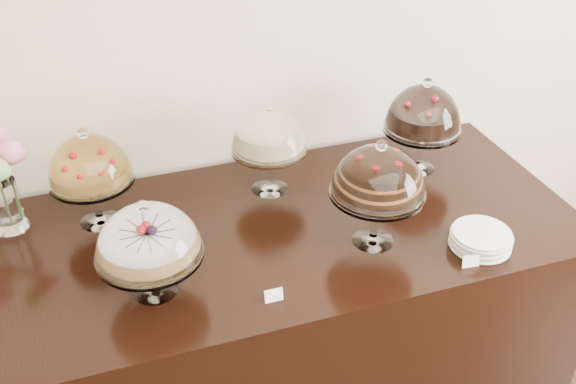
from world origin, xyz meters
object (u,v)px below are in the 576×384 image
object	(u,v)px
cake_stand_cheesecake	(269,135)
plate_stack	(481,239)
cake_stand_fruit_tart	(89,164)
cake_stand_sugar_sponge	(148,237)
cake_stand_choco_layer	(379,176)
cake_stand_dark_choco	(424,112)
display_counter	(284,313)

from	to	relation	value
cake_stand_cheesecake	plate_stack	xyz separation A→B (m)	(0.60, -0.59, -0.21)
cake_stand_fruit_tart	plate_stack	distance (m)	1.41
cake_stand_sugar_sponge	cake_stand_fruit_tart	world-z (taller)	cake_stand_fruit_tart
cake_stand_choco_layer	plate_stack	xyz separation A→B (m)	(0.35, -0.15, -0.25)
cake_stand_sugar_sponge	cake_stand_fruit_tart	xyz separation A→B (m)	(-0.14, 0.45, 0.03)
cake_stand_choco_layer	plate_stack	distance (m)	0.45
cake_stand_choco_layer	cake_stand_cheesecake	size ratio (longest dim) A/B	1.09
cake_stand_choco_layer	cake_stand_dark_choco	bearing A→B (deg)	45.87
cake_stand_fruit_tart	cake_stand_cheesecake	bearing A→B (deg)	0.60
cake_stand_cheesecake	cake_stand_dark_choco	size ratio (longest dim) A/B	0.92
display_counter	cake_stand_sugar_sponge	bearing A→B (deg)	-158.12
display_counter	cake_stand_cheesecake	distance (m)	0.74
cake_stand_sugar_sponge	cake_stand_choco_layer	bearing A→B (deg)	1.03
cake_stand_fruit_tart	plate_stack	bearing A→B (deg)	-24.86
display_counter	cake_stand_cheesecake	xyz separation A→B (m)	(0.02, 0.25, 0.69)
display_counter	cake_stand_choco_layer	bearing A→B (deg)	-34.56
cake_stand_choco_layer	cake_stand_cheesecake	distance (m)	0.51
cake_stand_cheesecake	cake_stand_fruit_tart	bearing A→B (deg)	-179.40
cake_stand_sugar_sponge	cake_stand_dark_choco	world-z (taller)	cake_stand_dark_choco
cake_stand_fruit_tart	cake_stand_choco_layer	bearing A→B (deg)	-25.39
cake_stand_fruit_tart	plate_stack	size ratio (longest dim) A/B	1.85
cake_stand_cheesecake	cake_stand_dark_choco	xyz separation A→B (m)	(0.64, -0.04, 0.02)
cake_stand_dark_choco	cake_stand_sugar_sponge	bearing A→B (deg)	-160.47
cake_stand_choco_layer	cake_stand_fruit_tart	xyz separation A→B (m)	(-0.92, 0.44, -0.03)
cake_stand_dark_choco	display_counter	bearing A→B (deg)	-162.31
display_counter	cake_stand_choco_layer	world-z (taller)	cake_stand_choco_layer
display_counter	cake_stand_fruit_tart	world-z (taller)	cake_stand_fruit_tart
plate_stack	cake_stand_choco_layer	bearing A→B (deg)	156.58
display_counter	cake_stand_sugar_sponge	distance (m)	0.86
display_counter	cake_stand_choco_layer	distance (m)	0.80
display_counter	cake_stand_cheesecake	bearing A→B (deg)	84.55
cake_stand_sugar_sponge	cake_stand_fruit_tart	bearing A→B (deg)	107.09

